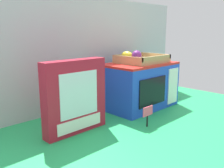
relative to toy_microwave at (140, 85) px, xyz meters
The scene contains 6 objects.
ground_plane 0.24m from the toy_microwave, behind, with size 1.70×1.70×0.00m, color #219E54.
display_back_panel 0.37m from the toy_microwave, 127.54° to the left, with size 1.61×0.03×0.64m, color #B7BABF.
toy_microwave is the anchor object (origin of this frame).
food_groups_crate 0.15m from the toy_microwave, 19.69° to the left, with size 0.27×0.22×0.08m.
cookie_set_box 0.50m from the toy_microwave, behind, with size 0.31×0.06×0.33m.
price_sign 0.33m from the toy_microwave, 133.62° to the right, with size 0.07×0.01×0.10m.
Camera 1 is at (-0.92, -0.87, 0.45)m, focal length 39.04 mm.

